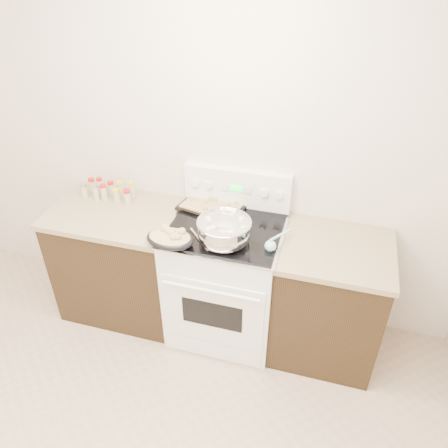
% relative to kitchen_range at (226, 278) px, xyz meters
% --- Properties ---
extents(room_shell, '(4.10, 3.60, 2.75)m').
position_rel_kitchen_range_xyz_m(room_shell, '(-0.35, -1.42, 1.21)').
color(room_shell, beige).
rests_on(room_shell, ground).
extents(counter_left, '(0.93, 0.67, 0.92)m').
position_rel_kitchen_range_xyz_m(counter_left, '(-0.83, 0.01, -0.03)').
color(counter_left, black).
rests_on(counter_left, ground).
extents(counter_right, '(0.73, 0.67, 0.92)m').
position_rel_kitchen_range_xyz_m(counter_right, '(0.73, 0.01, -0.03)').
color(counter_right, black).
rests_on(counter_right, ground).
extents(kitchen_range, '(0.78, 0.73, 1.22)m').
position_rel_kitchen_range_xyz_m(kitchen_range, '(0.00, 0.00, 0.00)').
color(kitchen_range, white).
rests_on(kitchen_range, ground).
extents(mixing_bowl, '(0.36, 0.36, 0.20)m').
position_rel_kitchen_range_xyz_m(mixing_bowl, '(0.03, -0.17, 0.53)').
color(mixing_bowl, silver).
rests_on(mixing_bowl, kitchen_range).
extents(roasting_pan, '(0.32, 0.23, 0.12)m').
position_rel_kitchen_range_xyz_m(roasting_pan, '(-0.29, -0.28, 0.50)').
color(roasting_pan, black).
rests_on(roasting_pan, kitchen_range).
extents(baking_sheet, '(0.49, 0.40, 0.06)m').
position_rel_kitchen_range_xyz_m(baking_sheet, '(-0.16, 0.20, 0.47)').
color(baking_sheet, black).
rests_on(baking_sheet, kitchen_range).
extents(wooden_spoon, '(0.19, 0.20, 0.04)m').
position_rel_kitchen_range_xyz_m(wooden_spoon, '(-0.17, -0.25, 0.46)').
color(wooden_spoon, '#AF7B50').
rests_on(wooden_spoon, kitchen_range).
extents(blue_ladle, '(0.13, 0.25, 0.09)m').
position_rel_kitchen_range_xyz_m(blue_ladle, '(0.34, -0.15, 0.48)').
color(blue_ladle, '#9BDDE7').
rests_on(blue_ladle, kitchen_range).
extents(spice_jars, '(0.40, 0.15, 0.13)m').
position_rel_kitchen_range_xyz_m(spice_jars, '(-0.96, 0.16, 0.49)').
color(spice_jars, '#BFB28C').
rests_on(spice_jars, counter_left).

